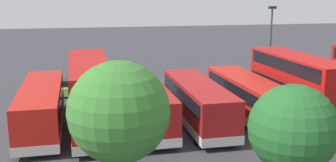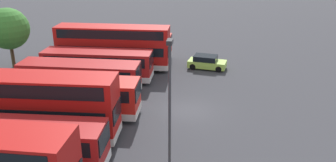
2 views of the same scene
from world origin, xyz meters
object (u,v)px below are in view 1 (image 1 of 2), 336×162
at_px(bus_double_decker_seventh, 90,92).
at_px(bus_single_deck_far_end, 42,106).
at_px(waste_bin_yellow, 278,80).
at_px(bus_single_deck_fifth, 198,102).
at_px(bus_single_deck_sixth, 144,103).
at_px(bus_single_deck_fourth, 249,97).
at_px(bus_double_decker_third, 297,84).
at_px(car_hatchback_silver, 75,86).
at_px(lamp_post_tall, 271,41).

height_order(bus_double_decker_seventh, bus_single_deck_far_end, bus_double_decker_seventh).
height_order(bus_double_decker_seventh, waste_bin_yellow, bus_double_decker_seventh).
distance_m(bus_single_deck_fifth, bus_double_decker_seventh, 7.38).
bearing_deg(waste_bin_yellow, bus_single_deck_sixth, 33.82).
distance_m(bus_single_deck_fourth, bus_single_deck_sixth, 7.64).
xyz_separation_m(bus_double_decker_seventh, waste_bin_yellow, (-18.49, -9.44, -1.97)).
bearing_deg(bus_double_decker_seventh, bus_single_deck_fourth, 178.13).
relative_size(bus_double_decker_third, bus_single_deck_fifth, 0.98).
bearing_deg(bus_single_deck_fourth, bus_single_deck_fifth, 8.12).
bearing_deg(car_hatchback_silver, bus_single_deck_fifth, 128.69).
distance_m(bus_single_deck_far_end, waste_bin_yellow, 23.63).
bearing_deg(bus_double_decker_seventh, bus_single_deck_sixth, 171.61).
relative_size(bus_single_deck_fourth, car_hatchback_silver, 2.61).
distance_m(bus_single_deck_fifth, lamp_post_tall, 13.49).
xyz_separation_m(bus_single_deck_sixth, bus_double_decker_seventh, (3.60, -0.53, 0.83)).
xyz_separation_m(bus_double_decker_seventh, bus_single_deck_far_end, (3.20, -0.14, -0.83)).
bearing_deg(lamp_post_tall, bus_single_deck_sixth, 33.23).
bearing_deg(bus_single_deck_sixth, car_hatchback_silver, -64.61).
height_order(bus_double_decker_third, bus_single_deck_sixth, bus_double_decker_third).
xyz_separation_m(bus_double_decker_third, bus_double_decker_seventh, (14.82, -0.64, 0.00)).
relative_size(bus_single_deck_fourth, lamp_post_tall, 1.41).
height_order(bus_single_deck_fifth, lamp_post_tall, lamp_post_tall).
height_order(bus_single_deck_far_end, car_hatchback_silver, bus_single_deck_far_end).
distance_m(bus_single_deck_fourth, bus_double_decker_seventh, 11.27).
relative_size(bus_double_decker_seventh, bus_single_deck_far_end, 1.07).
bearing_deg(waste_bin_yellow, bus_single_deck_fourth, 53.51).
xyz_separation_m(bus_double_decker_seventh, lamp_post_tall, (-16.82, -8.13, 2.10)).
distance_m(bus_double_decker_seventh, car_hatchback_silver, 9.97).
height_order(bus_single_deck_fifth, waste_bin_yellow, bus_single_deck_fifth).
bearing_deg(bus_single_deck_sixth, bus_single_deck_fourth, -178.76).
relative_size(bus_double_decker_third, bus_single_deck_sixth, 0.97).
relative_size(bus_double_decker_seventh, waste_bin_yellow, 12.47).
height_order(bus_double_decker_third, bus_single_deck_fourth, bus_double_decker_third).
xyz_separation_m(bus_single_deck_fourth, bus_double_decker_seventh, (11.24, -0.37, 0.83)).
distance_m(bus_single_deck_sixth, waste_bin_yellow, 17.96).
distance_m(bus_single_deck_far_end, lamp_post_tall, 21.76).
bearing_deg(bus_single_deck_fourth, waste_bin_yellow, -126.49).
bearing_deg(bus_double_decker_seventh, bus_single_deck_fifth, 172.70).
bearing_deg(bus_double_decker_third, bus_double_decker_seventh, -2.46).
height_order(bus_single_deck_far_end, lamp_post_tall, lamp_post_tall).
distance_m(bus_double_decker_third, car_hatchback_silver, 19.22).
relative_size(bus_single_deck_far_end, lamp_post_tall, 1.43).
relative_size(bus_single_deck_fourth, bus_single_deck_far_end, 0.98).
distance_m(bus_double_decker_seventh, bus_single_deck_far_end, 3.31).
relative_size(bus_double_decker_third, car_hatchback_silver, 2.44).
height_order(bus_single_deck_sixth, waste_bin_yellow, bus_single_deck_sixth).
bearing_deg(bus_single_deck_fifth, bus_double_decker_third, -177.77).
distance_m(bus_single_deck_fourth, car_hatchback_silver, 16.10).
xyz_separation_m(bus_single_deck_fifth, bus_double_decker_seventh, (7.27, -0.93, 0.83)).
distance_m(bus_double_decker_third, bus_single_deck_far_end, 18.06).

